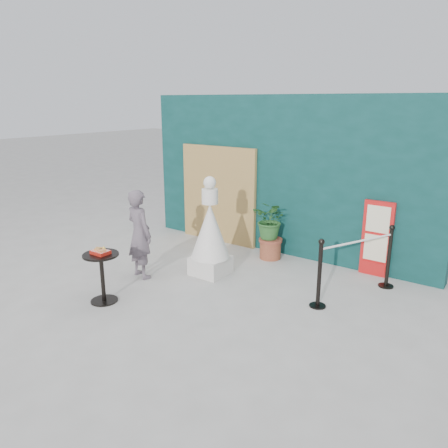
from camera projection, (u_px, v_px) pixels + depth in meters
ground at (175, 309)px, 6.26m from camera, size 60.00×60.00×0.00m
back_wall at (284, 176)px, 8.31m from camera, size 6.00×0.30×3.00m
bamboo_fence at (218, 195)px, 9.07m from camera, size 1.80×0.08×2.00m
woman at (140, 234)px, 7.24m from camera, size 0.61×0.46×1.50m
menu_board at (377, 239)px, 7.32m from camera, size 0.50×0.07×1.30m
statue at (210, 235)px, 7.37m from camera, size 0.66×0.66×1.70m
cafe_table at (102, 270)px, 6.39m from camera, size 0.52×0.52×0.75m
food_basket at (101, 251)px, 6.31m from camera, size 0.26×0.19×0.11m
planter at (271, 225)px, 8.12m from camera, size 0.66×0.57×1.12m
stanchion_barrier at (356, 266)px, 6.56m from camera, size 0.84×1.54×1.03m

